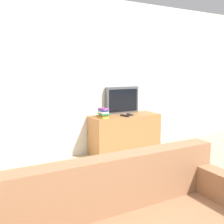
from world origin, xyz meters
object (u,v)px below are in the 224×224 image
remote_secondary (125,116)px  television (122,100)px  tv_stand (125,134)px  book_stack (103,113)px  remote_on_stand (130,115)px

remote_secondary → television: bearing=66.3°
remote_secondary → tv_stand: bearing=56.5°
book_stack → remote_secondary: book_stack is taller
television → remote_secondary: (-0.14, -0.31, -0.22)m
remote_secondary → book_stack: bearing=169.4°
book_stack → remote_secondary: (0.36, -0.07, -0.06)m
tv_stand → remote_on_stand: 0.36m
tv_stand → remote_on_stand: bearing=-49.3°
remote_secondary → remote_on_stand: bearing=23.7°
television → remote_secondary: bearing=-113.7°
tv_stand → book_stack: size_ratio=5.82×
remote_on_stand → television: bearing=90.7°
book_stack → remote_secondary: 0.37m
remote_on_stand → book_stack: bearing=179.3°
tv_stand → television: size_ratio=1.90×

